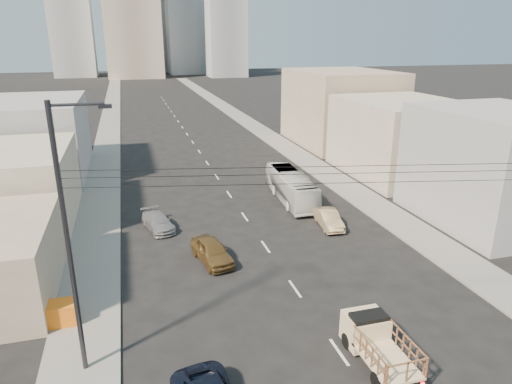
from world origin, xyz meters
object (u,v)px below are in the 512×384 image
sedan_brown (212,251)px  sedan_tan (329,219)px  flatbed_pickup (377,340)px  crate_stack (59,313)px  sedan_grey (158,222)px  streetlamp_left (70,239)px  city_bus (291,186)px

sedan_brown → sedan_tan: sedan_brown is taller
flatbed_pickup → sedan_tan: 15.82m
crate_stack → sedan_grey: bearing=62.8°
flatbed_pickup → sedan_grey: 20.21m
sedan_grey → streetlamp_left: size_ratio=0.35×
city_bus → sedan_brown: (-9.18, -10.01, -0.60)m
flatbed_pickup → sedan_tan: (4.49, 15.17, -0.43)m
sedan_grey → streetlamp_left: (-4.25, -15.34, 5.82)m
sedan_brown → sedan_grey: (-3.06, 6.52, -0.14)m
sedan_brown → crate_stack: size_ratio=2.46×
sedan_brown → flatbed_pickup: bearing=-76.8°
sedan_tan → sedan_grey: size_ratio=0.95×
sedan_brown → streetlamp_left: bearing=-141.2°
sedan_grey → crate_stack: bearing=-130.9°
flatbed_pickup → streetlamp_left: bearing=166.8°
sedan_brown → sedan_tan: size_ratio=1.10×
streetlamp_left → crate_stack: streetlamp_left is taller
sedan_grey → flatbed_pickup: bearing=-78.8°
sedan_grey → city_bus: bearing=2.2°
city_bus → streetlamp_left: 25.54m
sedan_brown → sedan_grey: sedan_brown is taller
sedan_brown → streetlamp_left: (-7.31, -8.82, 5.68)m
sedan_grey → crate_stack: crate_stack is taller
flatbed_pickup → sedan_grey: (-8.50, 18.33, -0.48)m
flatbed_pickup → streetlamp_left: (-12.75, 2.99, 5.34)m
city_bus → sedan_tan: 6.73m
streetlamp_left → crate_stack: bearing=112.1°
city_bus → streetlamp_left: (-16.48, -18.83, 5.08)m
sedan_grey → sedan_brown: bearing=-78.6°
sedan_tan → streetlamp_left: 21.88m
city_bus → streetlamp_left: size_ratio=0.81×
sedan_tan → sedan_grey: sedan_tan is taller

